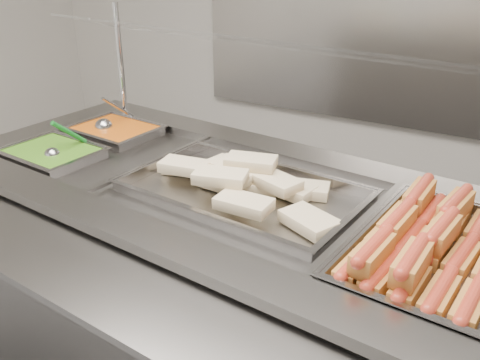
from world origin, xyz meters
The scene contains 12 objects.
back_panel centered at (0.00, 2.45, 1.20)m, with size 3.00×0.04×1.20m, color gray.
steam_counter centered at (-0.15, 0.41, 0.49)m, with size 2.15×1.10×0.99m.
tray_rail centered at (-0.20, -0.15, 0.94)m, with size 2.00×0.58×0.06m.
sneeze_guard centered at (-0.12, 0.65, 1.39)m, with size 1.84×0.49×0.49m.
pan_hotdogs centered at (0.54, 0.35, 0.94)m, with size 0.43×0.64×0.11m.
pan_wraps centered at (-0.08, 0.41, 0.96)m, with size 0.79×0.51×0.08m.
pan_beans centered at (-0.84, 0.64, 0.95)m, with size 0.35×0.29×0.11m.
pan_peas centered at (-0.87, 0.32, 0.95)m, with size 0.35×0.29×0.11m.
hotdogs_in_buns centered at (0.52, 0.34, 0.99)m, with size 0.36×0.59×0.13m.
tortilla_wraps centered at (-0.07, 0.43, 1.00)m, with size 0.73×0.36×0.11m.
ladle centered at (-0.89, 0.63, 1.00)m, with size 0.08×0.21×0.17m.
serving_spoon centered at (-0.84, 0.31, 1.00)m, with size 0.06×0.19×0.16m.
Camera 1 is at (0.70, -0.96, 1.74)m, focal length 40.00 mm.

